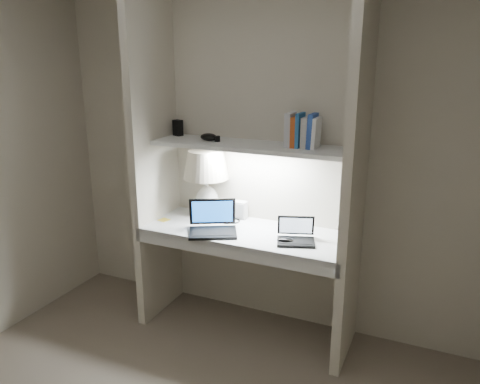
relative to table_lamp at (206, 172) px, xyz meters
The scene contains 17 objects.
back_wall 0.43m from the table_lamp, 15.27° to the left, with size 3.20×0.01×2.50m, color beige.
alcove_panel_left 0.40m from the table_lamp, 153.60° to the right, with size 0.06×0.55×2.50m, color beige.
alcove_panel_right 1.14m from the table_lamp, ahead, with size 0.06×0.55×2.50m, color beige.
desk 0.56m from the table_lamp, 23.27° to the right, with size 1.40×0.55×0.04m, color white.
desk_apron 0.70m from the table_lamp, 47.59° to the right, with size 1.46×0.03×0.10m, color silver.
shelf 0.46m from the table_lamp, 10.60° to the right, with size 1.40×0.36×0.03m, color silver.
strip_light 0.45m from the table_lamp, 10.60° to the right, with size 0.60×0.04×0.01m, color white.
table_lamp is the anchor object (origin of this frame).
laptop_main 0.45m from the table_lamp, 55.51° to the right, with size 0.42×0.40×0.22m.
laptop_netbook 0.86m from the table_lamp, 15.45° to the right, with size 0.30×0.28×0.16m.
speaker 0.38m from the table_lamp, 11.03° to the left, with size 0.09×0.07×0.13m, color silver.
mouse 0.83m from the table_lamp, 20.88° to the right, with size 0.11×0.07×0.04m, color black.
cable_coil 0.41m from the table_lamp, ahead, with size 0.11×0.11×0.01m, color black.
sticky_note 0.47m from the table_lamp, 138.77° to the right, with size 0.08×0.08×0.00m, color gold.
book_row 0.82m from the table_lamp, ahead, with size 0.21×0.15×0.22m.
shelf_box 0.40m from the table_lamp, behind, with size 0.07×0.05×0.12m, color black.
shelf_gadget 0.30m from the table_lamp, 50.31° to the right, with size 0.13×0.09×0.05m, color black.
Camera 1 is at (1.22, -1.58, 1.94)m, focal length 35.00 mm.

